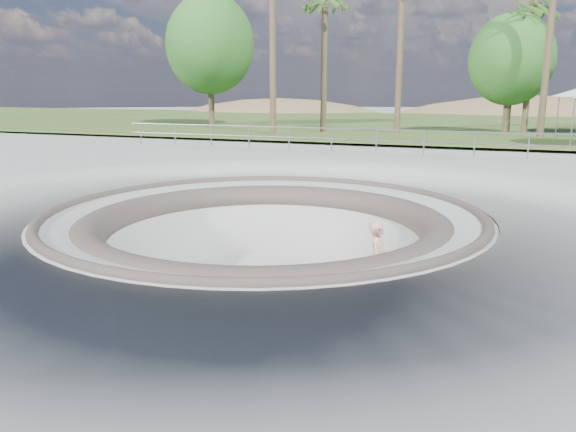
{
  "coord_description": "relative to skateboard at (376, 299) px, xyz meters",
  "views": [
    {
      "loc": [
        5.19,
        -11.81,
        2.81
      ],
      "look_at": [
        0.51,
        0.23,
        -0.1
      ],
      "focal_mm": 35.0,
      "sensor_mm": 36.0,
      "label": 1
    }
  ],
  "objects": [
    {
      "name": "ground",
      "position": [
        -2.7,
        -0.14,
        1.84
      ],
      "size": [
        180.0,
        180.0,
        0.0
      ],
      "primitive_type": "plane",
      "color": "#AFAFAA",
      "rests_on": "ground"
    },
    {
      "name": "skate_bowl",
      "position": [
        -2.7,
        -0.14,
        0.01
      ],
      "size": [
        14.0,
        14.0,
        4.1
      ],
      "color": "#AFAFAA",
      "rests_on": "ground"
    },
    {
      "name": "grass_strip",
      "position": [
        -2.7,
        33.86,
        2.06
      ],
      "size": [
        180.0,
        36.0,
        0.12
      ],
      "color": "#385120",
      "rests_on": "ground"
    },
    {
      "name": "distant_hills",
      "position": [
        1.08,
        57.03,
        -5.18
      ],
      "size": [
        103.2,
        45.0,
        28.6
      ],
      "color": "olive",
      "rests_on": "ground"
    },
    {
      "name": "safety_railing",
      "position": [
        -2.7,
        11.86,
        2.53
      ],
      "size": [
        25.0,
        0.06,
        1.03
      ],
      "color": "gray",
      "rests_on": "ground"
    },
    {
      "name": "skateboard",
      "position": [
        0.0,
        0.0,
        0.0
      ],
      "size": [
        0.79,
        0.41,
        0.08
      ],
      "color": "brown",
      "rests_on": "ground"
    },
    {
      "name": "skater",
      "position": [
        0.0,
        0.0,
        0.91
      ],
      "size": [
        0.46,
        0.67,
        1.79
      ],
      "primitive_type": "imported",
      "rotation": [
        0.0,
        0.0,
        1.61
      ],
      "color": "tan",
      "rests_on": "skateboard"
    },
    {
      "name": "palm_b",
      "position": [
        -8.11,
        21.35,
        9.74
      ],
      "size": [
        2.6,
        2.6,
        9.02
      ],
      "color": "brown",
      "rests_on": "ground"
    },
    {
      "name": "palm_d",
      "position": [
        3.39,
        24.3,
        9.06
      ],
      "size": [
        2.6,
        2.6,
        8.29
      ],
      "color": "brown",
      "rests_on": "ground"
    },
    {
      "name": "bushy_tree_left",
      "position": [
        -18.16,
        25.53,
        7.87
      ],
      "size": [
        6.54,
        5.95,
        9.44
      ],
      "color": "brown",
      "rests_on": "ground"
    },
    {
      "name": "bushy_tree_mid",
      "position": [
        2.37,
        24.5,
        6.38
      ],
      "size": [
        4.89,
        4.44,
        7.05
      ],
      "color": "brown",
      "rests_on": "ground"
    }
  ]
}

